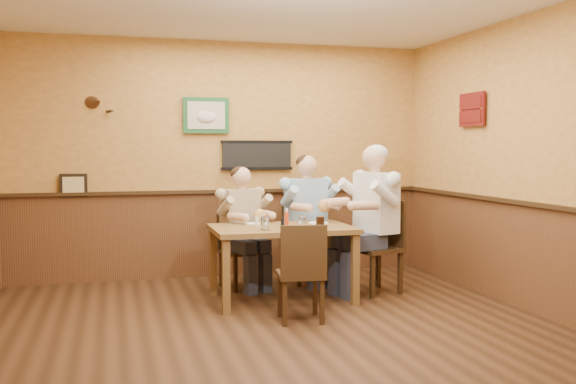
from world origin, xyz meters
The scene contains 17 objects.
room centered at (0.13, 0.17, 1.69)m, with size 5.02×5.03×2.81m.
dining_table centered at (0.36, 1.10, 0.66)m, with size 1.40×0.90×0.75m.
chair_back_left centered at (0.07, 1.78, 0.42)m, with size 0.39×0.39×0.84m, color #372411, non-canonical shape.
chair_back_right centered at (0.85, 1.86, 0.46)m, with size 0.42×0.42×0.92m, color #372411, non-canonical shape.
chair_right_end centered at (1.40, 1.15, 0.49)m, with size 0.46×0.46×0.99m, color #372411, non-canonical shape.
chair_near_side centered at (0.32, 0.31, 0.44)m, with size 0.41×0.41×0.88m, color #372411, non-canonical shape.
diner_tan_shirt centered at (0.07, 1.78, 0.60)m, with size 0.55×0.55×1.20m, color tan, non-canonical shape.
diner_blue_polo centered at (0.85, 1.86, 0.66)m, with size 0.60×0.60×1.31m, color #8FB5D7, non-canonical shape.
diner_white_elder centered at (1.40, 1.15, 0.71)m, with size 0.65×0.65×1.41m, color silver, non-canonical shape.
water_glass_left centered at (0.13, 0.88, 0.81)m, with size 0.09×0.09×0.13m, color silver.
water_glass_mid centered at (0.51, 0.88, 0.81)m, with size 0.08×0.08×0.12m, color white.
cola_tumbler centered at (0.71, 0.92, 0.80)m, with size 0.08×0.08×0.11m, color black.
hot_sauce_bottle centered at (0.40, 1.05, 0.83)m, with size 0.04×0.04×0.17m, color #B33713.
salt_shaker centered at (0.11, 1.13, 0.80)m, with size 0.04×0.04×0.10m, color silver.
pepper_shaker centered at (0.37, 1.10, 0.79)m, with size 0.03×0.03×0.08m, color black.
plate_far_left centered at (0.14, 1.34, 0.76)m, with size 0.22×0.22×0.01m, color white.
plate_far_right centered at (0.79, 1.23, 0.76)m, with size 0.21×0.21×0.01m, color white.
Camera 1 is at (-1.29, -5.10, 1.55)m, focal length 40.00 mm.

